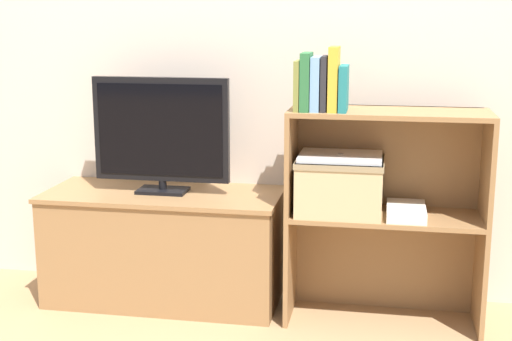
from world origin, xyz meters
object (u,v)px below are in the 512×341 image
tv_stand (164,246)px  book_olive (298,85)px  magazine_stack (406,211)px  book_mustard (334,79)px  laptop (341,156)px  book_forest (306,82)px  book_teal (344,88)px  storage_basket_left (340,183)px  book_skyblue (316,84)px  book_charcoal (325,83)px  tv (161,132)px

tv_stand → book_olive: 0.98m
magazine_stack → tv_stand: bearing=175.7°
tv_stand → book_mustard: (0.76, -0.12, 0.78)m
laptop → book_forest: bearing=-163.0°
book_forest → book_olive: bearing=180.0°
book_teal → book_forest: bearing=180.0°
storage_basket_left → book_skyblue: bearing=-157.0°
laptop → book_charcoal: bearing=-147.7°
tv → laptop: bearing=-5.1°
book_forest → book_charcoal: book_forest is taller
book_forest → book_skyblue: size_ratio=1.07×
book_teal → book_olive: bearing=180.0°
book_charcoal → magazine_stack: 0.63m
tv_stand → book_charcoal: book_charcoal is taller
book_mustard → book_forest: bearing=180.0°
laptop → book_olive: bearing=-166.0°
tv → book_skyblue: (0.69, -0.11, 0.24)m
book_charcoal → storage_basket_left: book_charcoal is taller
book_olive → book_teal: bearing=0.0°
book_olive → storage_basket_left: book_olive is taller
book_mustard → book_teal: (0.04, 0.00, -0.04)m
book_olive → magazine_stack: 0.68m
tv → book_olive: size_ratio=3.05×
book_teal → storage_basket_left: book_teal is taller
book_mustard → book_teal: size_ratio=1.40×
tv → book_forest: size_ratio=2.64×
tv → storage_basket_left: size_ratio=1.70×
laptop → book_teal: bearing=-79.8°
book_olive → book_teal: book_olive is taller
book_teal → magazine_stack: bearing=7.7°
tv_stand → book_forest: bearing=-10.1°
tv → book_forest: bearing=-10.0°
tv_stand → book_mustard: 1.10m
tv_stand → tv: tv is taller
book_charcoal → book_mustard: bearing=-0.0°
tv → book_skyblue: 0.74m
book_forest → book_charcoal: 0.07m
book_skyblue → book_charcoal: book_charcoal is taller
book_teal → storage_basket_left: bearing=100.2°
laptop → magazine_stack: laptop is taller
laptop → tv: bearing=174.9°
tv_stand → book_skyblue: bearing=-9.5°
book_forest → laptop: size_ratio=0.68×
book_mustard → tv_stand: bearing=171.3°
book_skyblue → book_teal: size_ratio=1.18×
book_olive → book_mustard: 0.15m
tv_stand → book_forest: (0.65, -0.12, 0.77)m
tv → book_skyblue: bearing=-9.4°
book_charcoal → storage_basket_left: 0.43m
book_skyblue → laptop: book_skyblue is taller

